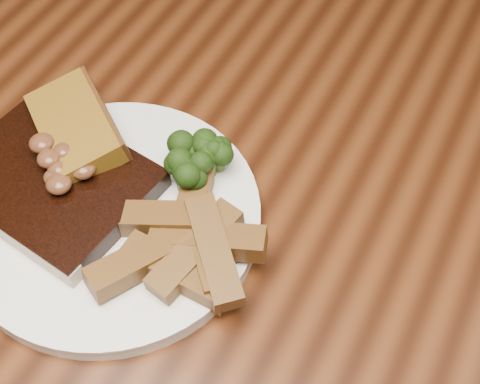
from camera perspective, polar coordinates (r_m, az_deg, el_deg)
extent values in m
cube|color=#4B240F|center=(0.61, -0.19, -3.55)|extent=(1.60, 0.90, 0.04)
cylinder|color=black|center=(1.64, 16.10, 12.85)|extent=(0.04, 0.04, 0.45)
cylinder|color=black|center=(1.59, 2.66, 13.75)|extent=(0.04, 0.04, 0.45)
cylinder|color=black|center=(1.38, 17.92, 2.71)|extent=(0.04, 0.04, 0.45)
cylinder|color=black|center=(1.33, 2.34, 3.44)|extent=(0.04, 0.04, 0.45)
cylinder|color=white|center=(0.60, -10.81, -2.15)|extent=(0.28, 0.28, 0.01)
cube|color=black|center=(0.61, -15.75, 0.74)|extent=(0.18, 0.15, 0.02)
cube|color=#BFB394|center=(0.60, -18.93, -3.37)|extent=(0.15, 0.03, 0.02)
cube|color=#855F18|center=(0.64, -13.56, 4.16)|extent=(0.12, 0.11, 0.02)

